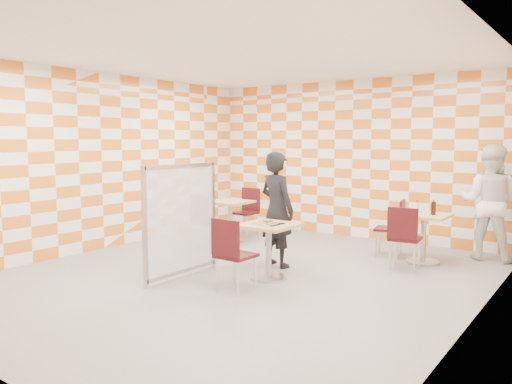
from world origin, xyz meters
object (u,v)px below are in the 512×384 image
soda_bottle (433,208)px  chair_main_front (231,249)px  chair_second_side (395,223)px  empty_table (230,214)px  main_table (269,242)px  sport_bottle (417,207)px  second_table (424,230)px  man_dark (277,209)px  chair_empty_near (204,217)px  chair_empty_far (248,208)px  man_white (489,202)px  partition (181,220)px  chair_second_front (404,233)px

soda_bottle → chair_main_front: bearing=-118.3°
chair_second_side → empty_table: bearing=-169.5°
main_table → sport_bottle: 2.53m
second_table → sport_bottle: 0.36m
man_dark → soda_bottle: size_ratio=7.38×
chair_empty_near → soda_bottle: (3.54, 1.16, 0.31)m
chair_second_side → chair_empty_near: 3.18m
main_table → second_table: same height
man_dark → soda_bottle: bearing=-128.3°
chair_second_side → chair_empty_far: bearing=177.8°
man_white → soda_bottle: man_white is taller
chair_empty_near → man_white: (4.14, 1.98, 0.36)m
main_table → soda_bottle: (1.55, 2.10, 0.34)m
main_table → man_white: size_ratio=0.42×
chair_second_side → main_table: bearing=-113.0°
partition → chair_empty_far: bearing=109.9°
chair_second_front → chair_empty_near: same height
chair_main_front → partition: bearing=170.0°
partition → sport_bottle: (2.30, 2.77, 0.05)m
chair_main_front → partition: partition is taller
man_white → chair_second_side: bearing=30.1°
man_dark → chair_main_front: bearing=114.4°
empty_table → man_dark: 2.01m
man_dark → chair_second_front: bearing=-139.8°
second_table → chair_empty_near: 3.60m
main_table → chair_second_side: size_ratio=0.81×
chair_main_front → chair_second_side: size_ratio=1.00×
chair_main_front → chair_second_side: (0.94, 2.99, 0.00)m
man_white → second_table: bearing=47.4°
chair_empty_near → partition: size_ratio=0.60×
chair_main_front → chair_empty_far: bearing=123.6°
soda_bottle → chair_second_side: bearing=170.5°
chair_second_front → sport_bottle: (-0.04, 0.69, 0.29)m
partition → man_dark: 1.45m
chair_empty_near → man_dark: 1.75m
empty_table → chair_empty_far: size_ratio=0.81×
chair_second_front → chair_second_side: 0.84m
man_dark → soda_bottle: man_dark is taller
chair_empty_near → sport_bottle: (3.28, 1.21, 0.29)m
chair_main_front → man_dark: (-0.28, 1.43, 0.30)m
chair_empty_near → main_table: bearing=-25.3°
sport_bottle → man_white: bearing=41.7°
second_table → sport_bottle: bearing=160.3°
main_table → partition: (-1.01, -0.62, 0.28)m
main_table → man_white: man_white is taller
second_table → partition: bearing=-131.7°
soda_bottle → main_table: bearing=-126.5°
chair_second_side → second_table: bearing=-11.2°
empty_table → chair_main_front: 3.16m
second_table → soda_bottle: size_ratio=3.26×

